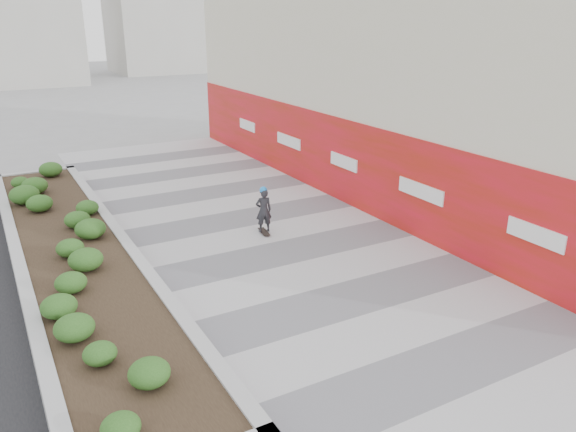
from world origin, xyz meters
name	(u,v)px	position (x,y,z in m)	size (l,w,h in m)	color
ground	(402,333)	(0.00, 0.00, 0.00)	(160.00, 160.00, 0.00)	gray
walkway	(326,278)	(0.00, 3.00, 0.01)	(8.00, 36.00, 0.01)	#A8A8AD
building	(398,83)	(6.98, 8.98, 3.98)	(6.04, 24.08, 8.00)	beige
planter	(73,251)	(-5.50, 7.00, 0.42)	(3.00, 18.00, 0.90)	#9E9EA0
manhole_cover	(342,274)	(0.50, 3.00, 0.00)	(0.44, 0.44, 0.01)	#595654
skateboarder	(264,210)	(0.04, 6.60, 0.77)	(0.56, 0.74, 1.52)	beige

